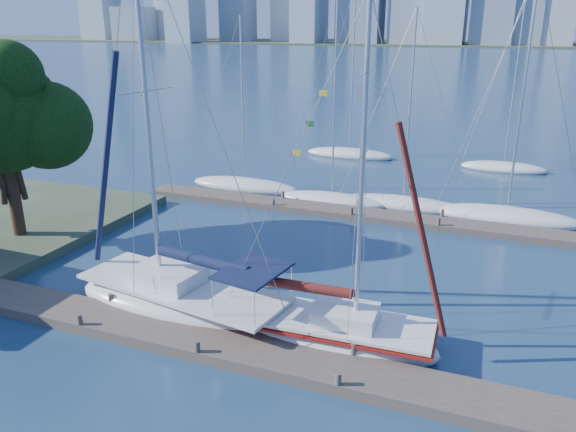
% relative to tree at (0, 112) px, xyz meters
% --- Properties ---
extents(ground, '(700.00, 700.00, 0.00)m').
position_rel_tree_xyz_m(ground, '(14.27, -5.29, -6.92)').
color(ground, navy).
rests_on(ground, ground).
extents(near_dock, '(26.00, 2.00, 0.40)m').
position_rel_tree_xyz_m(near_dock, '(14.27, -5.29, -6.72)').
color(near_dock, '#473C34').
rests_on(near_dock, ground).
extents(far_dock, '(30.00, 1.80, 0.36)m').
position_rel_tree_xyz_m(far_dock, '(16.27, 10.71, -6.74)').
color(far_dock, '#473C34').
rests_on(far_dock, ground).
extents(far_shore, '(800.00, 100.00, 1.50)m').
position_rel_tree_xyz_m(far_shore, '(14.27, 314.71, -6.92)').
color(far_shore, '#38472D').
rests_on(far_shore, ground).
extents(tree, '(7.92, 7.22, 10.35)m').
position_rel_tree_xyz_m(tree, '(0.00, 0.00, 0.00)').
color(tree, '#322016').
rests_on(tree, ground).
extents(sailboat_navy, '(9.94, 4.56, 15.54)m').
position_rel_tree_xyz_m(sailboat_navy, '(11.87, -3.26, -5.79)').
color(sailboat_navy, silver).
rests_on(sailboat_navy, ground).
extents(sailboat_maroon, '(8.05, 2.92, 12.58)m').
position_rel_tree_xyz_m(sailboat_maroon, '(18.10, -3.28, -5.92)').
color(sailboat_maroon, silver).
rests_on(sailboat_maroon, ground).
extents(bg_boat_0, '(8.22, 3.15, 11.88)m').
position_rel_tree_xyz_m(bg_boat_0, '(6.51, 13.62, -6.67)').
color(bg_boat_0, silver).
rests_on(bg_boat_0, ground).
extents(bg_boat_1, '(7.26, 3.13, 12.88)m').
position_rel_tree_xyz_m(bg_boat_1, '(13.22, 12.64, -6.68)').
color(bg_boat_1, silver).
rests_on(bg_boat_1, ground).
extents(bg_boat_2, '(8.19, 4.28, 12.24)m').
position_rel_tree_xyz_m(bg_boat_2, '(17.65, 13.51, -6.69)').
color(bg_boat_2, silver).
rests_on(bg_boat_2, ground).
extents(bg_boat_4, '(8.68, 5.42, 13.98)m').
position_rel_tree_xyz_m(bg_boat_4, '(23.78, 13.19, -6.64)').
color(bg_boat_4, silver).
rests_on(bg_boat_4, ground).
extents(bg_boat_6, '(7.98, 3.97, 14.19)m').
position_rel_tree_xyz_m(bg_boat_6, '(10.70, 25.93, -6.65)').
color(bg_boat_6, silver).
rests_on(bg_boat_6, ground).
extents(bg_boat_7, '(6.83, 3.87, 13.17)m').
position_rel_tree_xyz_m(bg_boat_7, '(23.30, 25.74, -6.67)').
color(bg_boat_7, silver).
rests_on(bg_boat_7, ground).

